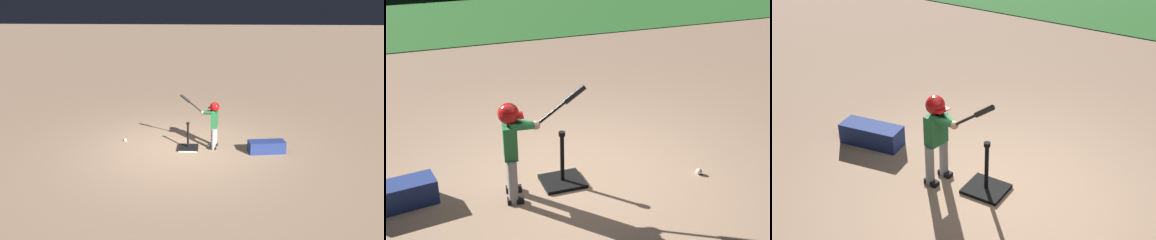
# 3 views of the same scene
# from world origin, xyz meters

# --- Properties ---
(ground_plane) EXTENTS (90.00, 90.00, 0.00)m
(ground_plane) POSITION_xyz_m (0.00, 0.00, 0.00)
(ground_plane) COLOR #93755B
(grass_outfield_strip) EXTENTS (56.00, 6.32, 0.02)m
(grass_outfield_strip) POSITION_xyz_m (0.00, 9.26, 0.01)
(grass_outfield_strip) COLOR #286026
(grass_outfield_strip) RESTS_ON ground_plane
(home_plate) EXTENTS (0.44, 0.44, 0.02)m
(home_plate) POSITION_xyz_m (-0.19, -0.03, 0.01)
(home_plate) COLOR white
(home_plate) RESTS_ON ground_plane
(batting_tee) EXTENTS (0.48, 0.44, 0.66)m
(batting_tee) POSITION_xyz_m (-0.19, -0.04, 0.08)
(batting_tee) COLOR black
(batting_tee) RESTS_ON ground_plane
(batter_child) EXTENTS (0.94, 0.37, 1.29)m
(batter_child) POSITION_xyz_m (-0.77, -0.16, 0.72)
(batter_child) COLOR gray
(batter_child) RESTS_ON ground_plane
(baseball) EXTENTS (0.07, 0.07, 0.07)m
(baseball) POSITION_xyz_m (1.42, -0.42, 0.04)
(baseball) COLOR white
(baseball) RESTS_ON ground_plane
(equipment_bag) EXTENTS (0.88, 0.44, 0.28)m
(equipment_bag) POSITION_xyz_m (-2.03, 0.09, 0.14)
(equipment_bag) COLOR navy
(equipment_bag) RESTS_ON ground_plane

